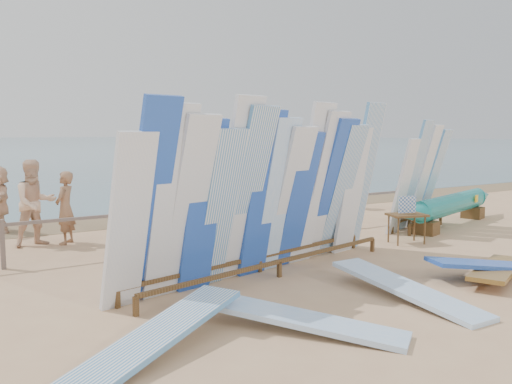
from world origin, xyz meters
TOP-DOWN VIEW (x-y plane):
  - ground at (0.00, 0.00)m, footprint 160.00×160.00m
  - wet_sand_strip at (0.00, 7.20)m, footprint 40.00×2.60m
  - fence at (0.00, 3.00)m, footprint 12.08×0.08m
  - main_surfboard_rack at (-0.18, 0.14)m, footprint 6.06×1.97m
  - side_surfboard_rack at (5.45, 1.79)m, footprint 2.51×1.42m
  - outrigger_canoe at (6.56, 1.65)m, footprint 5.78×2.18m
  - vendor_table at (3.83, 0.71)m, footprint 0.92×0.76m
  - flat_board_c at (3.11, -2.00)m, footprint 2.68×1.66m
  - flat_board_d at (3.11, -2.09)m, footprint 2.73×1.40m
  - flat_board_a at (-1.36, -2.24)m, footprint 2.03×2.51m
  - flat_board_b at (0.76, -2.07)m, footprint 0.59×2.70m
  - flat_board_e at (-3.13, -2.00)m, footprint 2.64×1.75m
  - beach_chair_left at (1.29, 4.00)m, footprint 0.56×0.57m
  - beach_chair_right at (1.92, 3.72)m, footprint 0.79×0.79m
  - stroller at (2.17, 3.76)m, footprint 0.71×0.87m
  - beachgoer_9 at (4.18, 6.73)m, footprint 0.74×1.11m
  - beachgoer_3 at (-0.05, 5.77)m, footprint 0.76×1.16m
  - beachgoer_7 at (1.93, 5.57)m, footprint 0.47×0.67m
  - beachgoer_5 at (1.63, 5.88)m, footprint 1.39×1.63m
  - beachgoer_4 at (-0.61, 4.11)m, footprint 1.03×0.74m
  - beachgoer_10 at (7.85, 4.39)m, footprint 0.71×1.00m
  - beachgoer_extra_0 at (6.20, 5.78)m, footprint 1.25×0.76m
  - beachgoer_6 at (1.71, 3.87)m, footprint 0.79×0.89m
  - beachgoer_8 at (3.00, 3.60)m, footprint 0.52×0.90m
  - beachgoer_2 at (-3.10, 4.82)m, footprint 0.97×0.59m
  - beachgoer_1 at (-2.52, 4.66)m, footprint 0.61×0.66m

SIDE VIEW (x-z plane):
  - ground at x=0.00m, z-range 0.00..0.00m
  - wet_sand_strip at x=0.00m, z-range -0.01..0.01m
  - flat_board_c at x=3.11m, z-range -0.12..0.12m
  - flat_board_d at x=3.11m, z-range -0.18..0.18m
  - flat_board_a at x=-1.36m, z-range -0.15..0.15m
  - flat_board_b at x=0.76m, z-range -0.15..0.15m
  - flat_board_e at x=-3.13m, z-range -0.21..0.21m
  - beach_chair_left at x=1.29m, z-range -0.16..0.62m
  - beach_chair_right at x=1.92m, z-range -0.18..0.69m
  - vendor_table at x=3.83m, z-range -0.18..0.87m
  - stroller at x=2.17m, z-range -0.10..0.94m
  - outrigger_canoe at x=6.56m, z-range 0.12..0.95m
  - fence at x=0.00m, z-range 0.18..1.08m
  - beachgoer_10 at x=7.85m, z-range 0.00..1.56m
  - beachgoer_9 at x=4.18m, z-range 0.00..1.59m
  - beachgoer_1 at x=-2.52m, z-range 0.00..1.60m
  - beachgoer_4 at x=-0.61m, z-range 0.00..1.62m
  - beachgoer_6 at x=1.71m, z-range 0.00..1.66m
  - beachgoer_3 at x=-0.05m, z-range 0.00..1.67m
  - beachgoer_7 at x=1.93m, z-range 0.00..1.67m
  - beachgoer_8 at x=3.00m, z-range 0.00..1.75m
  - beachgoer_5 at x=1.63m, z-range 0.00..1.76m
  - beachgoer_extra_0 at x=6.20m, z-range 0.00..1.80m
  - beachgoer_2 at x=-3.10m, z-range 0.00..1.86m
  - side_surfboard_rack at x=5.45m, z-range -0.13..2.61m
  - main_surfboard_rack at x=-0.18m, z-range -0.17..2.86m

